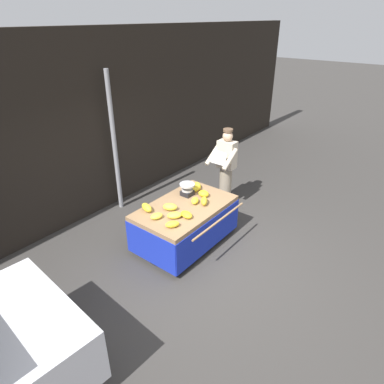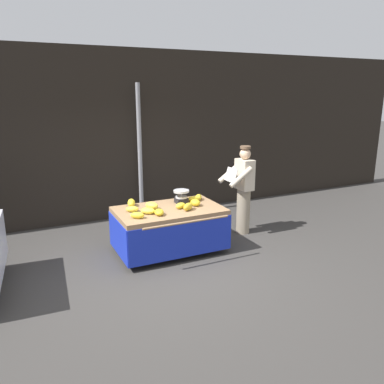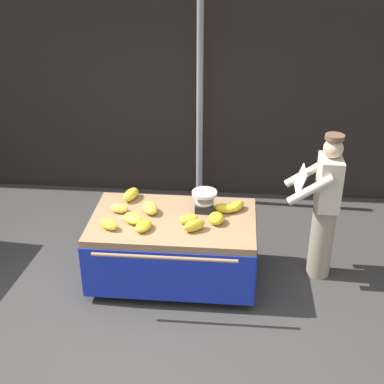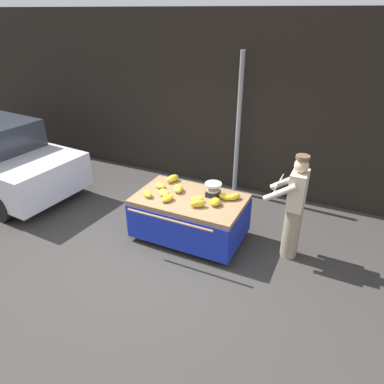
{
  "view_description": "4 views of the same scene",
  "coord_description": "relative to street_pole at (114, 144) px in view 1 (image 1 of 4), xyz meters",
  "views": [
    {
      "loc": [
        -3.64,
        -2.53,
        3.73
      ],
      "look_at": [
        0.36,
        0.62,
        1.06
      ],
      "focal_mm": 31.59,
      "sensor_mm": 36.0,
      "label": 1
    },
    {
      "loc": [
        -2.04,
        -5.05,
        2.7
      ],
      "look_at": [
        0.74,
        0.75,
        1.01
      ],
      "focal_mm": 35.87,
      "sensor_mm": 36.0,
      "label": 2
    },
    {
      "loc": [
        0.95,
        -4.23,
        3.65
      ],
      "look_at": [
        0.52,
        0.6,
        1.17
      ],
      "focal_mm": 49.68,
      "sensor_mm": 36.0,
      "label": 3
    },
    {
      "loc": [
        2.5,
        -3.81,
        3.52
      ],
      "look_at": [
        0.38,
        0.65,
        0.93
      ],
      "focal_mm": 32.66,
      "sensor_mm": 36.0,
      "label": 4
    }
  ],
  "objects": [
    {
      "name": "banana_bunch_8",
      "position": [
        -0.56,
        -2.05,
        -0.61
      ],
      "size": [
        0.29,
        0.28,
        0.1
      ],
      "primitive_type": "ellipsoid",
      "rotation": [
        0.0,
        0.0,
        0.85
      ],
      "color": "yellow",
      "rests_on": "banana_cart"
    },
    {
      "name": "banana_bunch_3",
      "position": [
        -0.41,
        -1.83,
        -0.6
      ],
      "size": [
        0.25,
        0.29,
        0.12
      ],
      "primitive_type": "ellipsoid",
      "rotation": [
        0.0,
        0.0,
        0.47
      ],
      "color": "yellow",
      "rests_on": "banana_cart"
    },
    {
      "name": "banana_bunch_2",
      "position": [
        0.41,
        -1.75,
        -0.61
      ],
      "size": [
        0.25,
        0.15,
        0.1
      ],
      "primitive_type": "ellipsoid",
      "rotation": [
        0.0,
        0.0,
        1.45
      ],
      "color": "gold",
      "rests_on": "banana_cart"
    },
    {
      "name": "back_wall",
      "position": [
        -0.44,
        0.37,
        0.35
      ],
      "size": [
        16.0,
        0.24,
        3.57
      ],
      "primitive_type": "cube",
      "color": "black",
      "rests_on": "ground"
    },
    {
      "name": "street_pole",
      "position": [
        0.0,
        0.0,
        0.0
      ],
      "size": [
        0.09,
        0.09,
        2.88
      ],
      "primitive_type": "cylinder",
      "color": "gray",
      "rests_on": "ground"
    },
    {
      "name": "banana_bunch_6",
      "position": [
        0.11,
        -2.16,
        -0.6
      ],
      "size": [
        0.27,
        0.23,
        0.13
      ],
      "primitive_type": "ellipsoid",
      "rotation": [
        0.0,
        0.0,
        2.18
      ],
      "color": "gold",
      "rests_on": "banana_cart"
    },
    {
      "name": "banana_bunch_7",
      "position": [
        0.04,
        -2.01,
        -0.61
      ],
      "size": [
        0.24,
        0.21,
        0.1
      ],
      "primitive_type": "ellipsoid",
      "rotation": [
        0.0,
        0.0,
        2.06
      ],
      "color": "yellow",
      "rests_on": "banana_cart"
    },
    {
      "name": "banana_bunch_10",
      "position": [
        0.33,
        -1.99,
        -0.6
      ],
      "size": [
        0.17,
        0.21,
        0.12
      ],
      "primitive_type": "ellipsoid",
      "rotation": [
        0.0,
        0.0,
        0.05
      ],
      "color": "gold",
      "rests_on": "banana_cart"
    },
    {
      "name": "ground_plane",
      "position": [
        -0.44,
        -2.66,
        -1.44
      ],
      "size": [
        60.0,
        60.0,
        0.0
      ],
      "primitive_type": "plane",
      "color": "#383533"
    },
    {
      "name": "banana_bunch_1",
      "position": [
        -0.75,
        -1.84,
        -0.62
      ],
      "size": [
        0.24,
        0.2,
        0.09
      ],
      "primitive_type": "ellipsoid",
      "rotation": [
        0.0,
        0.0,
        1.24
      ],
      "color": "yellow",
      "rests_on": "banana_cart"
    },
    {
      "name": "banana_bunch_9",
      "position": [
        0.54,
        -1.69,
        -0.61
      ],
      "size": [
        0.22,
        0.25,
        0.11
      ],
      "primitive_type": "ellipsoid",
      "rotation": [
        0.0,
        0.0,
        2.53
      ],
      "color": "yellow",
      "rests_on": "banana_cart"
    },
    {
      "name": "banana_bunch_4",
      "position": [
        -0.78,
        -2.2,
        -0.61
      ],
      "size": [
        0.25,
        0.23,
        0.1
      ],
      "primitive_type": "ellipsoid",
      "rotation": [
        0.0,
        0.0,
        0.95
      ],
      "color": "yellow",
      "rests_on": "banana_cart"
    },
    {
      "name": "banana_cart",
      "position": [
        -0.14,
        -1.94,
        -0.87
      ],
      "size": [
        1.81,
        1.3,
        0.78
      ],
      "color": "#93704C",
      "rests_on": "ground"
    },
    {
      "name": "banana_bunch_5",
      "position": [
        -0.42,
        -2.19,
        -0.61
      ],
      "size": [
        0.21,
        0.27,
        0.1
      ],
      "primitive_type": "ellipsoid",
      "rotation": [
        0.0,
        0.0,
        2.89
      ],
      "color": "gold",
      "rests_on": "banana_cart"
    },
    {
      "name": "weighing_scale",
      "position": [
        0.19,
        -1.72,
        -0.54
      ],
      "size": [
        0.28,
        0.28,
        0.23
      ],
      "color": "black",
      "rests_on": "banana_cart"
    },
    {
      "name": "vendor_person",
      "position": [
        1.49,
        -1.71,
        -0.56
      ],
      "size": [
        0.58,
        0.51,
        1.71
      ],
      "color": "gray",
      "rests_on": "ground"
    },
    {
      "name": "banana_bunch_0",
      "position": [
        -0.68,
        -1.53,
        -0.6
      ],
      "size": [
        0.21,
        0.3,
        0.13
      ],
      "primitive_type": "ellipsoid",
      "rotation": [
        0.0,
        0.0,
        2.82
      ],
      "color": "yellow",
      "rests_on": "banana_cart"
    }
  ]
}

